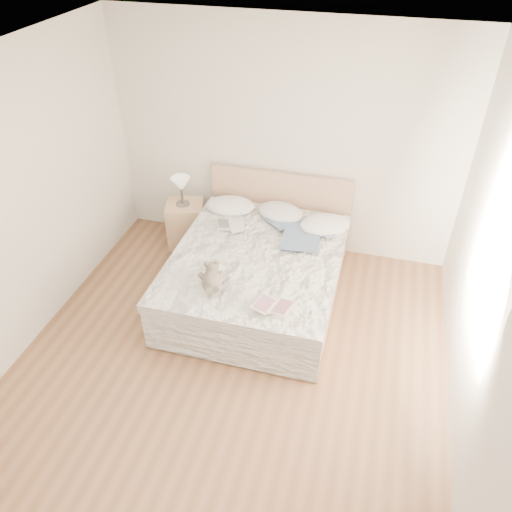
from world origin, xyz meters
name	(u,v)px	position (x,y,z in m)	size (l,w,h in m)	color
floor	(226,373)	(0.00, 0.00, 0.00)	(4.00, 4.50, 0.00)	brown
ceiling	(210,84)	(0.00, 0.00, 2.70)	(4.00, 4.50, 0.00)	silver
wall_back	(283,142)	(0.00, 2.25, 1.35)	(4.00, 0.02, 2.70)	silver
wall_right	(494,305)	(2.00, 0.00, 1.35)	(0.02, 4.50, 2.70)	silver
window	(492,268)	(1.99, 0.30, 1.45)	(0.02, 1.30, 1.10)	white
bed	(259,271)	(0.00, 1.19, 0.31)	(1.72, 2.14, 1.00)	tan
nightstand	(186,224)	(-1.13, 1.91, 0.28)	(0.45, 0.40, 0.56)	tan
table_lamp	(181,185)	(-1.15, 1.90, 0.82)	(0.26, 0.26, 0.36)	#4E4843
pillow_left	(230,206)	(-0.54, 1.90, 0.64)	(0.57, 0.40, 0.17)	white
pillow_middle	(281,212)	(0.07, 1.91, 0.64)	(0.55, 0.38, 0.16)	white
pillow_right	(325,225)	(0.60, 1.78, 0.64)	(0.56, 0.40, 0.17)	white
blouse	(302,235)	(0.39, 1.52, 0.63)	(0.61, 0.66, 0.02)	#3D4F6F
photo_book	(230,226)	(-0.41, 1.50, 0.63)	(0.33, 0.22, 0.02)	silver
childrens_book	(273,306)	(0.36, 0.35, 0.63)	(0.34, 0.23, 0.02)	#F6E8C5
teddy_bear	(211,284)	(-0.27, 0.48, 0.65)	(0.22, 0.31, 0.16)	#645B4B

